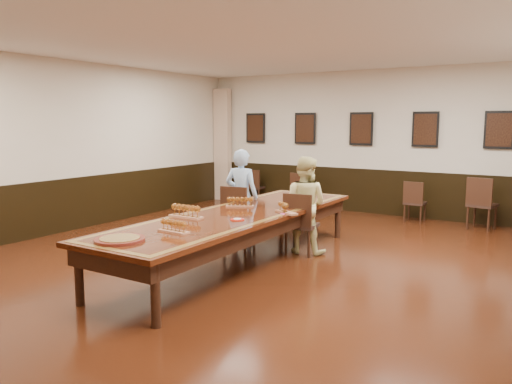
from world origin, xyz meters
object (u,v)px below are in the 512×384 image
Objects in this scene: spare_chair_a at (256,186)px; spare_chair_d at (482,203)px; spare_chair_b at (302,192)px; spare_chair_c at (415,202)px; carved_platter at (120,240)px; person_man at (242,196)px; chair_man at (239,215)px; conference_table at (238,223)px; chair_woman at (302,223)px; person_woman at (304,205)px.

spare_chair_a is 0.85× the size of spare_chair_d.
spare_chair_b is 0.88× the size of spare_chair_d.
carved_platter is (-1.51, -6.61, 0.35)m from spare_chair_c.
person_man reaches higher than spare_chair_d.
chair_man reaches higher than conference_table.
spare_chair_b is at bearing -90.18° from person_man.
chair_woman is 0.64× the size of person_woman.
person_woman is at bearing 125.88° from spare_chair_a.
spare_chair_b reaches higher than spare_chair_c.
spare_chair_b is 6.66m from carved_platter.
person_woman is (1.17, 0.10, 0.26)m from chair_man.
chair_man is 0.66× the size of person_woman.
spare_chair_d is 5.20m from conference_table.
spare_chair_d is (3.30, 3.47, 0.00)m from chair_man.
spare_chair_b is 1.27× the size of carved_platter.
person_man is (0.54, -3.36, 0.36)m from spare_chair_b.
spare_chair_a is (-2.05, 3.80, -0.07)m from chair_man.
carved_platter is (-0.67, -3.10, 0.28)m from chair_woman.
conference_table is (0.65, -1.00, 0.11)m from chair_man.
spare_chair_c is (0.84, 3.51, -0.06)m from chair_woman.
person_man is (-0.02, 0.11, 0.30)m from chair_man.
spare_chair_c is 1.22× the size of carved_platter.
conference_table is (2.70, -4.80, 0.18)m from spare_chair_a.
person_woman is 1.22m from conference_table.
spare_chair_a is 0.54× the size of person_man.
spare_chair_b is at bearing 162.12° from spare_chair_a.
spare_chair_d is 7.15m from carved_platter.
spare_chair_b is 2.58m from spare_chair_c.
spare_chair_b is (-1.74, 3.47, -0.04)m from chair_woman.
chair_man is 1.18m from chair_woman.
person_man is (-2.04, -3.40, 0.38)m from spare_chair_c.
spare_chair_c is 0.17× the size of conference_table.
chair_man is 1.20m from person_woman.
carved_platter is at bearing 77.37° from spare_chair_c.
spare_chair_a is 0.17× the size of conference_table.
spare_chair_a is at bearing 110.37° from carved_platter.
spare_chair_b is at bearing 99.27° from carved_platter.
chair_man is at bearing -2.17° from person_woman.
conference_table is (-1.37, -4.51, 0.19)m from spare_chair_c.
chair_woman is at bearing 68.99° from spare_chair_d.
person_woman reaches higher than carved_platter.
spare_chair_d is at bearing -166.13° from spare_chair_b.
person_woman is (1.19, -0.01, -0.04)m from person_man.
spare_chair_d is 0.63× the size of person_man.
spare_chair_c is at bearing 77.16° from carved_platter.
person_man is 1.19m from person_woman.
chair_woman is at bearing 77.83° from carved_platter.
spare_chair_a is 7.38m from carved_platter.
person_woman is 3.27m from carved_platter.
spare_chair_b is at bearing -90.17° from chair_man.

